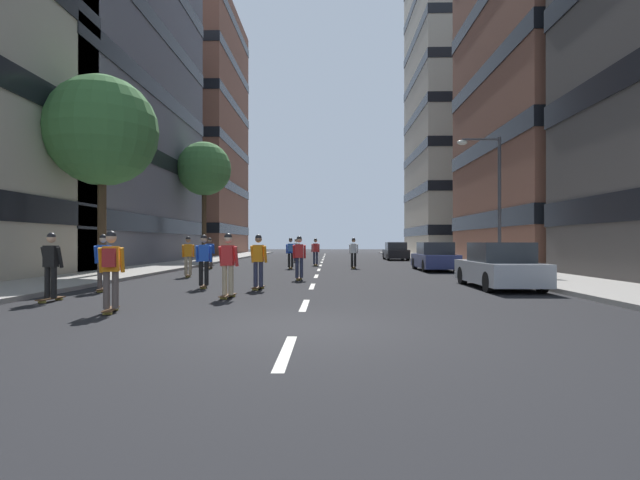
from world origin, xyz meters
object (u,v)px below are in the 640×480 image
at_px(skater_2, 188,255).
at_px(skater_9, 258,259).
at_px(skater_7, 299,256).
at_px(skater_6, 111,266).
at_px(street_tree_mid, 102,131).
at_px(skater_0, 228,262).
at_px(street_tree_near, 204,169).
at_px(parked_car_far, 499,267).
at_px(skater_3, 210,252).
at_px(skater_11, 291,251).
at_px(skater_13, 316,250).
at_px(streetlamp_right, 492,189).
at_px(skater_8, 354,251).
at_px(skater_5, 103,260).
at_px(parked_car_mid, 396,252).
at_px(skater_1, 51,263).
at_px(skater_4, 204,259).
at_px(skater_10, 296,249).
at_px(skater_12, 297,248).
at_px(parked_car_near, 435,258).

xyz_separation_m(skater_2, skater_9, (3.89, -5.48, 0.00)).
bearing_deg(skater_7, skater_6, -110.84).
distance_m(street_tree_mid, skater_0, 11.60).
relative_size(skater_6, skater_7, 1.00).
bearing_deg(street_tree_mid, street_tree_near, 90.00).
relative_size(parked_car_far, skater_7, 2.47).
bearing_deg(skater_2, skater_3, 95.78).
bearing_deg(skater_3, skater_11, 2.80).
height_order(street_tree_mid, skater_13, street_tree_mid).
distance_m(skater_7, skater_13, 11.94).
relative_size(skater_3, skater_7, 1.00).
height_order(streetlamp_right, skater_8, streetlamp_right).
bearing_deg(skater_5, parked_car_mid, 64.62).
bearing_deg(skater_9, skater_1, -145.84).
height_order(skater_2, skater_3, same).
bearing_deg(street_tree_mid, skater_6, -63.74).
bearing_deg(skater_0, parked_car_mid, 73.49).
height_order(parked_car_far, skater_4, skater_4).
bearing_deg(skater_1, skater_13, 72.00).
distance_m(skater_10, skater_13, 5.48).
bearing_deg(skater_13, skater_11, -109.30).
distance_m(streetlamp_right, skater_10, 16.97).
bearing_deg(skater_9, skater_11, 89.73).
height_order(skater_0, skater_4, same).
bearing_deg(parked_car_far, skater_0, -160.19).
bearing_deg(skater_1, skater_3, 88.81).
height_order(parked_car_far, skater_13, skater_13).
relative_size(street_tree_near, skater_10, 5.18).
bearing_deg(parked_car_far, skater_2, 157.54).
relative_size(skater_7, skater_13, 1.00).
distance_m(streetlamp_right, skater_12, 19.23).
relative_size(skater_5, skater_11, 1.00).
distance_m(skater_8, skater_12, 12.00).
height_order(skater_6, skater_8, same).
relative_size(skater_0, skater_9, 1.00).
bearing_deg(skater_10, street_tree_near, 172.50).
xyz_separation_m(parked_car_far, street_tree_mid, (-15.45, 4.50, 5.61)).
relative_size(skater_0, skater_13, 1.00).
height_order(streetlamp_right, skater_11, streetlamp_right).
bearing_deg(parked_car_near, skater_4, -134.12).
bearing_deg(skater_3, skater_13, 33.97).
bearing_deg(street_tree_near, skater_8, -40.21).
relative_size(parked_car_near, skater_2, 2.47).
xyz_separation_m(street_tree_mid, streetlamp_right, (17.72, 3.05, -2.18)).
height_order(skater_2, skater_8, same).
xyz_separation_m(skater_4, skater_10, (1.61, 20.73, 0.03)).
bearing_deg(parked_car_mid, parked_car_near, -90.00).
height_order(skater_7, skater_9, same).
bearing_deg(streetlamp_right, street_tree_near, 141.80).
height_order(parked_car_near, skater_11, skater_11).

